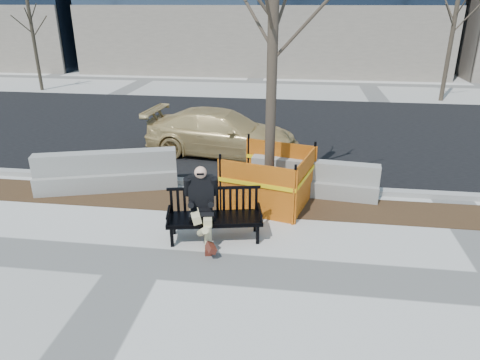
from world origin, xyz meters
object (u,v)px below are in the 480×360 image
object	(u,v)px
bench	(215,238)
sedan	(222,154)
seated_man	(203,238)
jersey_barrier_left	(109,189)
tree_fence	(268,202)
jersey_barrier_right	(313,194)

from	to	relation	value
bench	sedan	distance (m)	5.04
seated_man	sedan	bearing A→B (deg)	84.13
seated_man	jersey_barrier_left	world-z (taller)	seated_man
seated_man	sedan	world-z (taller)	seated_man
sedan	jersey_barrier_left	distance (m)	3.74
sedan	jersey_barrier_left	world-z (taller)	sedan
bench	tree_fence	world-z (taller)	tree_fence
sedan	jersey_barrier_right	size ratio (longest dim) A/B	1.54
jersey_barrier_left	seated_man	bearing A→B (deg)	-53.48
sedan	jersey_barrier_left	bearing A→B (deg)	148.78
bench	tree_fence	bearing A→B (deg)	52.01
jersey_barrier_right	jersey_barrier_left	bearing A→B (deg)	-169.54
sedan	jersey_barrier_left	xyz separation A→B (m)	(-2.27, -2.97, 0.00)
tree_fence	jersey_barrier_right	world-z (taller)	tree_fence
jersey_barrier_left	jersey_barrier_right	bearing A→B (deg)	-13.11
seated_man	tree_fence	world-z (taller)	tree_fence
seated_man	sedan	xyz separation A→B (m)	(-0.49, 4.99, 0.00)
seated_man	jersey_barrier_right	size ratio (longest dim) A/B	0.49
seated_man	sedan	distance (m)	5.02
seated_man	tree_fence	distance (m)	2.10
jersey_barrier_right	bench	bearing A→B (deg)	-122.12
jersey_barrier_right	seated_man	bearing A→B (deg)	-125.54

